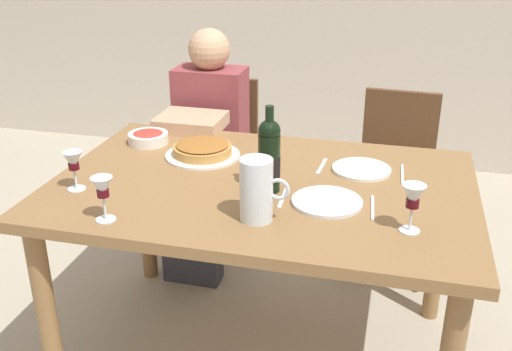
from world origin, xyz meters
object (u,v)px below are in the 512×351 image
(wine_glass_centre, at_px, (73,163))
(chair_left, at_px, (220,152))
(wine_bottle, at_px, (269,156))
(diner_left, at_px, (204,146))
(wine_glass_left_diner, at_px, (103,190))
(chair_right, at_px, (394,171))
(dining_table, at_px, (262,205))
(baked_tart, at_px, (203,150))
(salad_bowl, at_px, (148,137))
(dinner_plate_left_setting, at_px, (327,202))
(dinner_plate_right_setting, at_px, (361,169))
(wine_glass_right_diner, at_px, (413,199))
(water_pitcher, at_px, (257,193))

(wine_glass_centre, height_order, chair_left, wine_glass_centre)
(wine_bottle, bearing_deg, diner_left, 124.03)
(wine_glass_left_diner, bearing_deg, chair_right, 55.69)
(dining_table, xyz_separation_m, chair_left, (-0.45, 0.90, -0.17))
(baked_tart, height_order, chair_right, chair_right)
(salad_bowl, xyz_separation_m, diner_left, (0.11, 0.39, -0.17))
(wine_glass_left_diner, height_order, dinner_plate_left_setting, wine_glass_left_diner)
(dinner_plate_right_setting, height_order, chair_left, chair_left)
(dining_table, xyz_separation_m, dinner_plate_right_setting, (0.34, 0.19, 0.10))
(dinner_plate_right_setting, bearing_deg, wine_glass_left_diner, -141.25)
(salad_bowl, height_order, wine_glass_left_diner, wine_glass_left_diner)
(dining_table, xyz_separation_m, wine_glass_right_diner, (0.52, -0.24, 0.20))
(water_pitcher, distance_m, wine_glass_right_diner, 0.47)
(dining_table, distance_m, chair_left, 1.02)
(baked_tart, relative_size, dinner_plate_left_setting, 1.25)
(dinner_plate_right_setting, bearing_deg, baked_tart, -179.22)
(wine_glass_left_diner, xyz_separation_m, wine_glass_right_diner, (0.93, 0.16, 0.00))
(water_pitcher, bearing_deg, dining_table, 100.13)
(wine_glass_right_diner, xyz_separation_m, chair_left, (-0.97, 1.14, -0.37))
(water_pitcher, bearing_deg, wine_glass_right_diner, 4.81)
(chair_right, bearing_deg, dining_table, 66.29)
(dining_table, distance_m, dinner_plate_left_setting, 0.29)
(wine_glass_centre, bearing_deg, wine_glass_right_diner, -1.17)
(salad_bowl, relative_size, wine_glass_left_diner, 1.14)
(wine_glass_right_diner, relative_size, chair_left, 0.18)
(wine_glass_left_diner, distance_m, dinner_plate_left_setting, 0.73)
(wine_bottle, height_order, wine_glass_centre, wine_bottle)
(dinner_plate_right_setting, xyz_separation_m, chair_left, (-0.79, 0.71, -0.27))
(water_pitcher, relative_size, dinner_plate_left_setting, 0.86)
(water_pitcher, relative_size, diner_left, 0.18)
(water_pitcher, xyz_separation_m, wine_glass_centre, (-0.67, 0.06, 0.01))
(salad_bowl, distance_m, diner_left, 0.44)
(wine_glass_left_diner, distance_m, dinner_plate_right_setting, 0.96)
(wine_glass_right_diner, bearing_deg, salad_bowl, 154.47)
(diner_left, bearing_deg, wine_glass_left_diner, 92.34)
(diner_left, distance_m, chair_right, 0.94)
(dinner_plate_left_setting, bearing_deg, wine_glass_left_diner, -156.17)
(dinner_plate_left_setting, bearing_deg, diner_left, 132.04)
(wine_bottle, relative_size, wine_glass_left_diner, 2.08)
(wine_glass_centre, height_order, dinner_plate_left_setting, wine_glass_centre)
(dinner_plate_right_setting, bearing_deg, chair_left, 138.11)
(dinner_plate_right_setting, bearing_deg, water_pitcher, -121.09)
(dining_table, bearing_deg, chair_right, 62.17)
(dinner_plate_right_setting, bearing_deg, wine_glass_right_diner, -67.31)
(salad_bowl, distance_m, wine_glass_right_diner, 1.20)
(dinner_plate_left_setting, bearing_deg, salad_bowl, 154.47)
(chair_left, xyz_separation_m, chair_right, (0.91, -0.04, 0.00))
(dining_table, relative_size, wine_glass_centre, 10.70)
(dinner_plate_right_setting, bearing_deg, wine_bottle, -139.49)
(dining_table, height_order, wine_glass_left_diner, wine_glass_left_diner)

